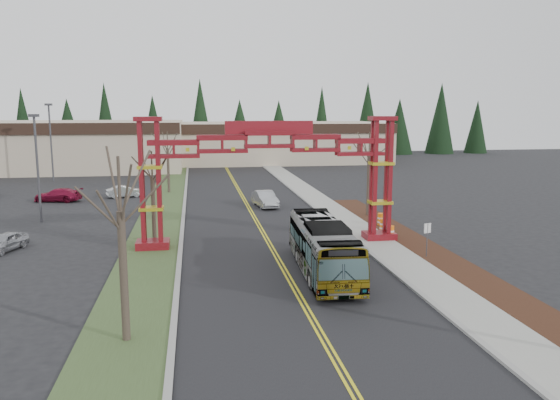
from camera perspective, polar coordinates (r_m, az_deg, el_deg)
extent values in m
plane|color=black|center=(21.68, 5.73, -16.20)|extent=(200.00, 200.00, 0.00)
cube|color=black|center=(45.15, -2.31, -2.51)|extent=(12.00, 110.00, 0.02)
cube|color=yellow|center=(45.13, -2.46, -2.50)|extent=(0.12, 100.00, 0.01)
cube|color=yellow|center=(45.16, -2.16, -2.49)|extent=(0.12, 100.00, 0.01)
cube|color=gray|center=(46.23, 5.28, -2.18)|extent=(0.30, 110.00, 0.15)
cube|color=gray|center=(46.61, 7.01, -2.12)|extent=(2.60, 110.00, 0.14)
cube|color=#321A10|center=(33.97, 18.31, -6.94)|extent=(2.60, 50.00, 0.12)
cube|color=#394C26|center=(44.95, -12.51, -2.75)|extent=(4.00, 110.00, 0.08)
cube|color=gray|center=(44.86, -10.15, -2.65)|extent=(0.30, 110.00, 0.15)
cube|color=#630D0D|center=(38.09, -13.14, -4.57)|extent=(2.20, 1.60, 0.60)
cube|color=#630D0D|center=(37.00, -14.28, 1.76)|extent=(0.28, 0.28, 8.00)
cube|color=#630D0D|center=(36.91, -12.58, 1.81)|extent=(0.28, 0.28, 8.00)
cube|color=#630D0D|center=(37.69, -14.18, 1.90)|extent=(0.28, 0.28, 8.00)
cube|color=#630D0D|center=(37.60, -12.51, 1.95)|extent=(0.28, 0.28, 8.00)
cube|color=gold|center=(37.57, -13.28, -0.87)|extent=(1.60, 1.10, 0.22)
cube|color=gold|center=(37.18, -13.45, 3.38)|extent=(1.60, 1.10, 0.22)
cube|color=#630D0D|center=(37.00, -13.63, 8.24)|extent=(1.80, 1.20, 0.30)
cube|color=#630D0D|center=(40.16, 10.31, -3.75)|extent=(2.20, 1.60, 0.60)
cube|color=#630D0D|center=(38.91, 9.90, 2.28)|extent=(0.28, 0.28, 8.00)
cube|color=#630D0D|center=(39.28, 11.42, 2.30)|extent=(0.28, 0.28, 8.00)
cube|color=#630D0D|center=(39.57, 9.57, 2.40)|extent=(0.28, 0.28, 8.00)
cube|color=#630D0D|center=(39.93, 11.07, 2.42)|extent=(0.28, 0.28, 8.00)
cube|color=gold|center=(39.67, 10.42, -0.23)|extent=(1.60, 1.10, 0.22)
cube|color=gold|center=(39.31, 10.54, 3.80)|extent=(1.60, 1.10, 0.22)
cube|color=#630D0D|center=(39.13, 10.68, 8.39)|extent=(1.80, 1.20, 0.30)
cube|color=#630D0D|center=(37.27, -1.13, 6.58)|extent=(16.00, 0.90, 1.00)
cube|color=#630D0D|center=(37.33, -1.12, 5.20)|extent=(16.00, 0.90, 0.60)
cube|color=maroon|center=(37.24, -1.13, 7.58)|extent=(6.00, 0.25, 0.90)
cube|color=#BEB091|center=(94.40, -24.36, 5.21)|extent=(46.00, 22.00, 7.50)
cube|color=black|center=(83.62, -26.49, 6.65)|extent=(46.00, 0.40, 1.60)
cube|color=#BEB091|center=(100.19, -0.30, 6.10)|extent=(38.00, 20.00, 7.00)
cube|color=black|center=(90.10, 0.68, 7.44)|extent=(38.00, 0.40, 1.60)
cone|color=black|center=(115.69, -25.71, 7.11)|extent=(5.60, 5.60, 13.00)
cylinder|color=#382D26|center=(115.98, -25.51, 4.30)|extent=(0.80, 0.80, 1.60)
cone|color=black|center=(113.57, -21.57, 7.36)|extent=(5.60, 5.60, 13.00)
cylinder|color=#382D26|center=(113.85, -21.39, 4.49)|extent=(0.80, 0.80, 1.60)
cone|color=black|center=(112.05, -17.29, 7.57)|extent=(5.60, 5.60, 13.00)
cylinder|color=#382D26|center=(112.34, -17.15, 4.66)|extent=(0.80, 0.80, 1.60)
cone|color=black|center=(111.16, -12.91, 7.74)|extent=(5.60, 5.60, 13.00)
cylinder|color=#382D26|center=(111.45, -12.80, 4.81)|extent=(0.80, 0.80, 1.60)
cone|color=black|center=(110.92, -8.49, 7.87)|extent=(5.60, 5.60, 13.00)
cylinder|color=#382D26|center=(111.21, -8.42, 4.94)|extent=(0.80, 0.80, 1.60)
cone|color=black|center=(111.33, -4.07, 7.96)|extent=(5.60, 5.60, 13.00)
cylinder|color=#382D26|center=(111.62, -4.03, 5.03)|extent=(0.80, 0.80, 1.60)
cone|color=black|center=(112.38, 0.30, 7.99)|extent=(5.60, 5.60, 13.00)
cylinder|color=#382D26|center=(112.67, 0.29, 5.09)|extent=(0.80, 0.80, 1.60)
cone|color=black|center=(114.05, 4.56, 7.99)|extent=(5.60, 5.60, 13.00)
cylinder|color=#382D26|center=(114.34, 4.52, 5.13)|extent=(0.80, 0.80, 1.60)
cone|color=black|center=(116.33, 8.67, 7.94)|extent=(5.60, 5.60, 13.00)
cylinder|color=#382D26|center=(116.61, 8.60, 5.14)|extent=(0.80, 0.80, 1.60)
cone|color=black|center=(119.17, 12.61, 7.85)|extent=(5.60, 5.60, 13.00)
cylinder|color=#382D26|center=(119.44, 12.51, 5.12)|extent=(0.80, 0.80, 1.60)
cone|color=black|center=(122.53, 16.34, 7.74)|extent=(5.60, 5.60, 13.00)
cylinder|color=#382D26|center=(122.80, 16.22, 5.08)|extent=(0.80, 0.80, 1.60)
cone|color=black|center=(126.38, 19.86, 7.60)|extent=(5.60, 5.60, 13.00)
cylinder|color=#382D26|center=(126.64, 19.71, 5.03)|extent=(0.80, 0.80, 1.60)
imported|color=#B1B2B9|center=(31.60, 4.53, -4.94)|extent=(3.11, 11.08, 3.05)
imported|color=#A5A8AD|center=(52.93, -1.57, 0.11)|extent=(2.27, 4.89, 1.55)
imported|color=#9C9DA3|center=(40.92, -26.83, -3.93)|extent=(2.65, 3.90, 1.23)
imported|color=maroon|center=(60.43, -22.19, 0.49)|extent=(5.07, 2.98, 1.38)
imported|color=#B2B7BA|center=(61.01, -15.90, 0.86)|extent=(4.06, 2.42, 1.26)
cylinder|color=#382D26|center=(22.97, -16.02, -7.78)|extent=(0.33, 0.33, 5.42)
cylinder|color=#382D26|center=(22.17, -16.45, 1.49)|extent=(0.12, 0.12, 2.27)
cylinder|color=#382D26|center=(39.36, -13.07, -1.12)|extent=(0.29, 0.29, 4.63)
cylinder|color=#382D26|center=(38.91, -13.25, 3.54)|extent=(0.11, 0.11, 1.99)
cylinder|color=#382D26|center=(62.99, -11.59, 3.00)|extent=(0.29, 0.29, 5.00)
cylinder|color=#382D26|center=(62.71, -11.69, 6.11)|extent=(0.11, 0.11, 2.02)
cylinder|color=#382D26|center=(48.57, 9.21, 1.51)|extent=(0.29, 0.29, 5.51)
cylinder|color=#382D26|center=(48.21, 9.33, 5.83)|extent=(0.11, 0.11, 2.01)
cylinder|color=#3F3F44|center=(49.50, -23.98, 2.86)|extent=(0.19, 0.19, 8.77)
cube|color=#3F3F44|center=(49.25, -24.34, 8.05)|extent=(0.78, 0.39, 0.24)
cylinder|color=#3F3F44|center=(76.32, -22.80, 5.39)|extent=(0.22, 0.22, 9.86)
cube|color=#3F3F44|center=(76.20, -23.04, 9.17)|extent=(0.88, 0.44, 0.27)
cylinder|color=#3F3F44|center=(35.86, 15.10, -4.15)|extent=(0.06, 0.06, 2.27)
cube|color=white|center=(35.68, 15.16, -2.86)|extent=(0.51, 0.19, 0.62)
cylinder|color=orange|center=(40.18, 11.42, -3.42)|extent=(0.57, 0.57, 1.09)
cylinder|color=white|center=(40.15, 11.43, -3.19)|extent=(0.59, 0.59, 0.13)
cylinder|color=white|center=(40.22, 11.42, -3.64)|extent=(0.59, 0.59, 0.13)
cylinder|color=orange|center=(42.69, 10.76, -2.66)|extent=(0.55, 0.55, 1.06)
cylinder|color=white|center=(42.66, 10.76, -2.45)|extent=(0.57, 0.57, 0.13)
cylinder|color=white|center=(42.72, 10.75, -2.87)|extent=(0.57, 0.57, 0.13)
cylinder|color=orange|center=(44.84, 10.52, -2.06)|extent=(0.56, 0.56, 1.08)
cylinder|color=white|center=(44.81, 10.53, -1.86)|extent=(0.58, 0.58, 0.13)
cylinder|color=white|center=(44.87, 10.52, -2.26)|extent=(0.58, 0.58, 0.13)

